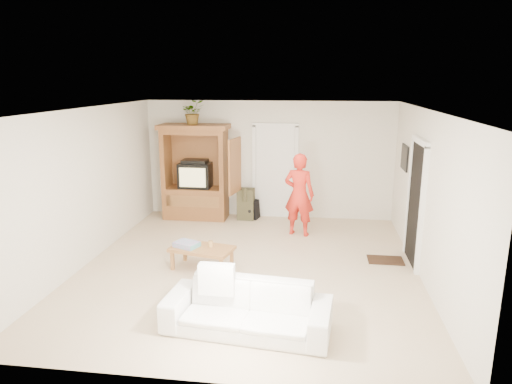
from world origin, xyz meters
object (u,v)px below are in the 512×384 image
Objects in this scene: man at (299,195)px; sofa at (247,308)px; coffee_table at (202,250)px; armoire at (197,178)px.

sofa is at bearing 96.49° from man.
coffee_table is (-1.50, -1.94, -0.50)m from man.
armoire is 5.00m from sofa.
man is 0.81× the size of sofa.
man is at bearing 64.79° from coffee_table.
armoire is 1.91× the size of coffee_table.
sofa is 1.86× the size of coffee_table.
coffee_table is (0.82, -2.82, -0.58)m from armoire.
armoire reaches higher than coffee_table.
man reaches higher than sofa.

